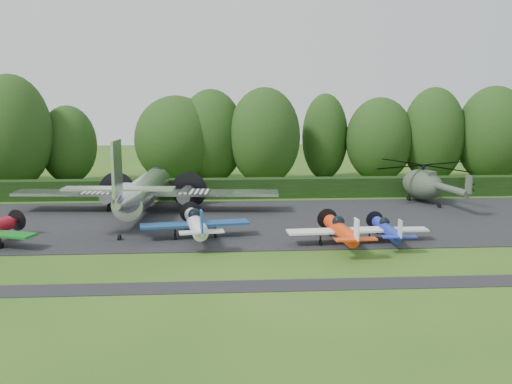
{
  "coord_description": "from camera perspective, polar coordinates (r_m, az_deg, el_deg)",
  "views": [
    {
      "loc": [
        -0.73,
        -36.53,
        10.83
      ],
      "look_at": [
        2.28,
        10.26,
        2.5
      ],
      "focal_mm": 40.0,
      "sensor_mm": 36.0,
      "label": 1
    }
  ],
  "objects": [
    {
      "name": "tree_4",
      "position": [
        71.37,
        17.31,
        5.45
      ],
      "size": [
        7.33,
        7.33,
        11.31
      ],
      "color": "black",
      "rests_on": "ground"
    },
    {
      "name": "light_plane_white",
      "position": [
        42.06,
        -6.05,
        -3.11
      ],
      "size": [
        8.01,
        8.42,
        3.08
      ],
      "rotation": [
        0.0,
        0.0,
        -0.15
      ],
      "color": "white",
      "rests_on": "ground"
    },
    {
      "name": "helicopter",
      "position": [
        58.29,
        16.34,
        0.99
      ],
      "size": [
        11.76,
        13.77,
        3.79
      ],
      "rotation": [
        0.0,
        0.0,
        -0.19
      ],
      "color": "#343E2F",
      "rests_on": "ground"
    },
    {
      "name": "transport_plane",
      "position": [
        51.06,
        -11.19,
        0.07
      ],
      "size": [
        23.86,
        18.29,
        7.64
      ],
      "rotation": [
        0.0,
        0.0,
        0.08
      ],
      "color": "silver",
      "rests_on": "ground"
    },
    {
      "name": "tree_3",
      "position": [
        68.51,
        -23.26,
        5.51
      ],
      "size": [
        8.65,
        8.65,
        12.71
      ],
      "color": "black",
      "rests_on": "ground"
    },
    {
      "name": "light_plane_blue",
      "position": [
        42.26,
        12.9,
        -3.63
      ],
      "size": [
        6.27,
        6.6,
        2.41
      ],
      "rotation": [
        0.0,
        0.0,
        0.0
      ],
      "color": "#1C2DAD",
      "rests_on": "ground"
    },
    {
      "name": "tree_11",
      "position": [
        67.67,
        -7.97,
        5.18
      ],
      "size": [
        9.79,
        9.79,
        10.34
      ],
      "color": "black",
      "rests_on": "ground"
    },
    {
      "name": "ground",
      "position": [
        38.1,
        -2.45,
        -6.45
      ],
      "size": [
        160.0,
        160.0,
        0.0
      ],
      "primitive_type": "plane",
      "color": "#295116",
      "rests_on": "ground"
    },
    {
      "name": "tree_2",
      "position": [
        66.11,
        0.86,
        5.57
      ],
      "size": [
        8.3,
        8.3,
        11.29
      ],
      "color": "black",
      "rests_on": "ground"
    },
    {
      "name": "sign_board",
      "position": [
        64.45,
        22.6,
        0.82
      ],
      "size": [
        3.5,
        0.13,
        1.97
      ],
      "rotation": [
        0.0,
        0.0,
        0.13
      ],
      "color": "#3F3326",
      "rests_on": "ground"
    },
    {
      "name": "light_plane_orange",
      "position": [
        40.64,
        8.46,
        -3.77
      ],
      "size": [
        7.38,
        7.76,
        2.84
      ],
      "rotation": [
        0.0,
        0.0,
        -0.07
      ],
      "color": "#EC3C0D",
      "rests_on": "ground"
    },
    {
      "name": "taxiway_verge",
      "position": [
        32.4,
        -2.21,
        -9.46
      ],
      "size": [
        70.0,
        2.0,
        0.0
      ],
      "primitive_type": "cube",
      "color": "black",
      "rests_on": "ground"
    },
    {
      "name": "tree_5",
      "position": [
        67.67,
        -4.5,
        5.55
      ],
      "size": [
        7.79,
        7.79,
        11.08
      ],
      "color": "black",
      "rests_on": "ground"
    },
    {
      "name": "tree_7",
      "position": [
        70.2,
        12.24,
        5.12
      ],
      "size": [
        8.0,
        8.0,
        10.12
      ],
      "color": "black",
      "rests_on": "ground"
    },
    {
      "name": "apron",
      "position": [
        47.77,
        -2.71,
        -3.04
      ],
      "size": [
        70.0,
        18.0,
        0.01
      ],
      "primitive_type": "cube",
      "color": "black",
      "rests_on": "ground"
    },
    {
      "name": "tree_6",
      "position": [
        73.11,
        22.62,
        5.3
      ],
      "size": [
        8.48,
        8.48,
        11.46
      ],
      "color": "black",
      "rests_on": "ground"
    },
    {
      "name": "tree_8",
      "position": [
        70.9,
        -18.27,
        4.52
      ],
      "size": [
        6.65,
        6.65,
        9.19
      ],
      "color": "black",
      "rests_on": "ground"
    },
    {
      "name": "hedgerow",
      "position": [
        58.54,
        -2.9,
        -0.6
      ],
      "size": [
        90.0,
        1.6,
        2.0
      ],
      "primitive_type": "cube",
      "color": "black",
      "rests_on": "ground"
    },
    {
      "name": "tree_9",
      "position": [
        70.85,
        6.89,
        5.49
      ],
      "size": [
        5.62,
        5.62,
        10.56
      ],
      "color": "black",
      "rests_on": "ground"
    }
  ]
}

